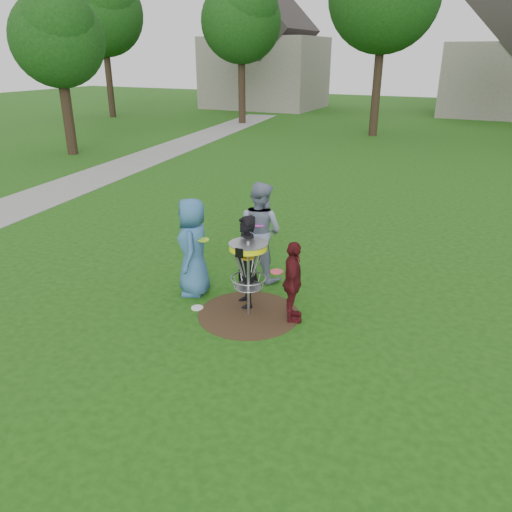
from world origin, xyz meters
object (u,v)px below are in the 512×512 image
at_px(player_blue, 193,247).
at_px(player_black, 246,262).
at_px(player_maroon, 293,282).
at_px(disc_golf_basket, 248,261).
at_px(player_grey, 260,231).

xyz_separation_m(player_blue, player_black, (1.11, -0.02, -0.08)).
distance_m(player_blue, player_black, 1.12).
distance_m(player_black, player_maroon, 0.99).
xyz_separation_m(player_blue, disc_golf_basket, (1.32, -0.33, 0.08)).
xyz_separation_m(player_black, player_grey, (-0.29, 1.20, 0.15)).
height_order(player_blue, player_maroon, player_blue).
height_order(player_black, disc_golf_basket, player_black).
bearing_deg(player_blue, disc_golf_basket, 49.86).
xyz_separation_m(player_maroon, disc_golf_basket, (-0.76, -0.15, 0.30)).
relative_size(player_maroon, disc_golf_basket, 1.04).
xyz_separation_m(player_black, disc_golf_basket, (0.20, -0.31, 0.17)).
bearing_deg(disc_golf_basket, player_maroon, 10.97).
bearing_deg(player_maroon, player_blue, 63.36).
distance_m(player_blue, player_maroon, 2.10).
xyz_separation_m(player_blue, player_maroon, (2.08, -0.18, -0.22)).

